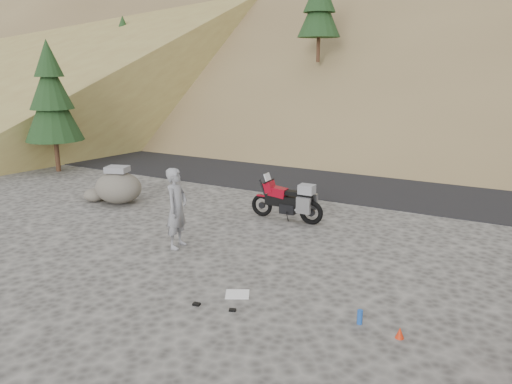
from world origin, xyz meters
TOP-DOWN VIEW (x-y plane):
  - ground at (0.00, 0.00)m, footprint 140.00×140.00m
  - road at (0.00, 9.00)m, footprint 120.00×7.00m
  - conifer_verge at (-11.00, 4.50)m, footprint 2.20×2.20m
  - motorcycle at (-0.24, 3.15)m, footprint 2.12×0.62m
  - man at (-1.64, 0.08)m, footprint 0.54×0.74m
  - boulder at (-5.55, 2.21)m, footprint 1.61×1.41m
  - small_rock at (-6.34, 1.98)m, footprint 0.74×0.68m
  - gear_white_cloth at (0.85, -1.38)m, footprint 0.56×0.54m
  - gear_bottle at (3.16, -1.32)m, footprint 0.12×0.12m
  - gear_funnel at (3.83, -1.44)m, footprint 0.15×0.15m
  - gear_glove_a at (1.10, -1.96)m, footprint 0.14×0.12m
  - gear_glove_b at (0.44, -2.09)m, footprint 0.13×0.11m

SIDE VIEW (x-z plane):
  - ground at x=0.00m, z-range 0.00..0.00m
  - road at x=0.00m, z-range -0.03..0.03m
  - man at x=-1.64m, z-range -0.93..0.93m
  - gear_white_cloth at x=0.85m, z-range 0.00..0.01m
  - gear_glove_a at x=1.10m, z-range 0.00..0.03m
  - gear_glove_b at x=0.44m, z-range 0.00..0.04m
  - gear_funnel at x=3.83m, z-range 0.00..0.18m
  - gear_bottle at x=3.16m, z-range 0.00..0.25m
  - small_rock at x=-6.34m, z-range 0.00..0.40m
  - boulder at x=-5.55m, z-range -0.07..1.07m
  - motorcycle at x=-0.24m, z-range -0.09..1.17m
  - conifer_verge at x=-11.00m, z-range 0.37..5.41m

